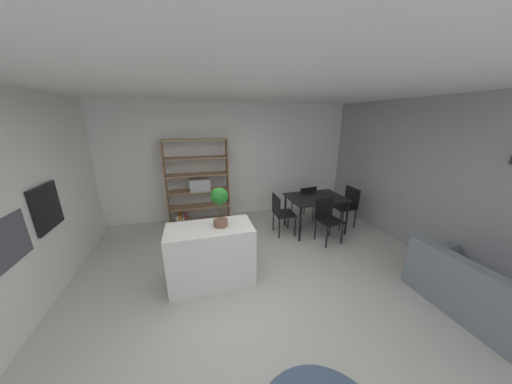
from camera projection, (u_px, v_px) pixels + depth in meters
name	position (u px, v px, depth m)	size (l,w,h in m)	color
ground_plane	(249.00, 291.00, 3.29)	(9.00, 9.00, 0.00)	beige
ceiling_slab	(246.00, 81.00, 2.48)	(6.55, 5.82, 0.06)	white
back_partition	(219.00, 162.00, 5.54)	(6.55, 0.06, 2.68)	white
right_partition_gray	(445.00, 183.00, 3.72)	(0.06, 5.82, 2.68)	#9E9EA3
built_in_oven	(46.00, 207.00, 3.05)	(0.06, 0.58, 0.60)	black
kitchen_island	(211.00, 254.00, 3.38)	(1.20, 0.61, 0.88)	white
potted_plant_on_island	(220.00, 202.00, 3.18)	(0.24, 0.24, 0.56)	brown
open_bookshelf	(197.00, 186.00, 5.23)	(1.37, 0.36, 1.92)	#997551
dining_table	(316.00, 200.00, 4.93)	(1.17, 0.89, 0.75)	black
dining_chair_island_side	(280.00, 211.00, 4.78)	(0.42, 0.46, 0.85)	black
dining_chair_near	(327.00, 216.00, 4.53)	(0.46, 0.46, 0.85)	black
dining_chair_window_side	(347.00, 203.00, 5.18)	(0.45, 0.46, 0.88)	black
dining_chair_far	(305.00, 200.00, 5.42)	(0.47, 0.46, 0.85)	black
sofa	(504.00, 310.00, 2.64)	(0.90, 1.92, 0.74)	slate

